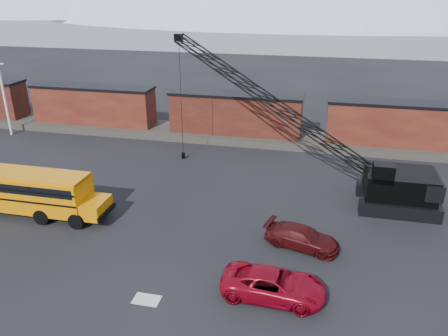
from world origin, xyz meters
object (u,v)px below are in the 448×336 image
object	(u,v)px
school_bus	(25,191)
red_pickup	(273,285)
crawler_crane	(273,103)
maroon_suv	(302,237)

from	to	relation	value
school_bus	red_pickup	distance (m)	18.85
school_bus	red_pickup	size ratio (longest dim) A/B	2.14
school_bus	crawler_crane	bearing A→B (deg)	30.89
maroon_suv	red_pickup	bearing A→B (deg)	-178.37
red_pickup	crawler_crane	world-z (taller)	crawler_crane
school_bus	crawler_crane	distance (m)	19.32
school_bus	maroon_suv	world-z (taller)	school_bus
school_bus	crawler_crane	size ratio (longest dim) A/B	0.54
red_pickup	crawler_crane	xyz separation A→B (m)	(-2.04, 14.76, 5.79)
red_pickup	maroon_suv	xyz separation A→B (m)	(1.17, 5.07, -0.08)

